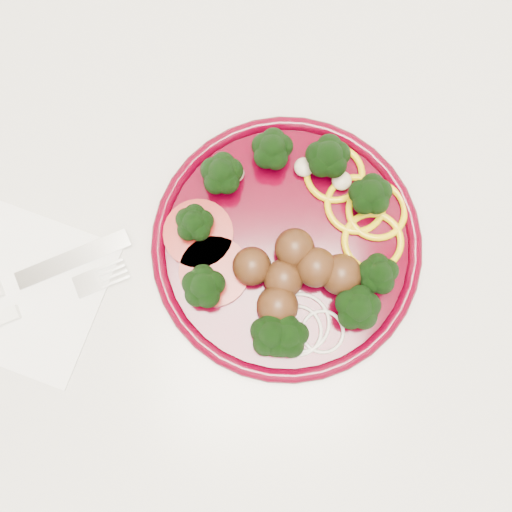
{
  "coord_description": "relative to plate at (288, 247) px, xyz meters",
  "views": [
    {
      "loc": [
        -0.02,
        1.59,
        1.52
      ],
      "look_at": [
        -0.02,
        1.69,
        0.92
      ],
      "focal_mm": 45.0,
      "sensor_mm": 36.0,
      "label": 1
    }
  ],
  "objects": [
    {
      "name": "counter",
      "position": [
        -0.02,
        0.0,
        -0.47
      ],
      "size": [
        2.4,
        0.6,
        0.9
      ],
      "color": "silver",
      "rests_on": "ground"
    },
    {
      "name": "plate",
      "position": [
        0.0,
        0.0,
        0.0
      ],
      "size": [
        0.26,
        0.26,
        0.05
      ],
      "rotation": [
        0.0,
        0.0,
        0.11
      ],
      "color": "#45000F",
      "rests_on": "counter"
    },
    {
      "name": "fork",
      "position": [
        -0.28,
        -0.05,
        -0.01
      ],
      "size": [
        0.18,
        0.08,
        0.01
      ],
      "rotation": [
        0.0,
        0.0,
        0.35
      ],
      "color": "white",
      "rests_on": "napkin"
    },
    {
      "name": "napkin",
      "position": [
        -0.26,
        -0.03,
        -0.02
      ],
      "size": [
        0.19,
        0.19,
        0.0
      ],
      "primitive_type": "cube",
      "rotation": [
        0.0,
        0.0,
        1.16
      ],
      "color": "white",
      "rests_on": "counter"
    }
  ]
}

